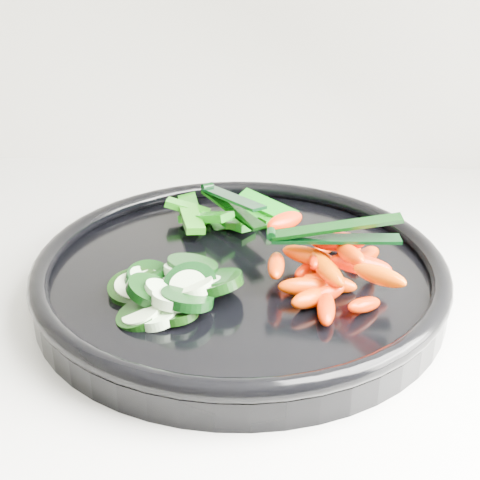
{
  "coord_description": "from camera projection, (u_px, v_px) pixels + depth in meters",
  "views": [
    {
      "loc": [
        0.2,
        1.12,
        1.25
      ],
      "look_at": [
        0.16,
        1.65,
        0.99
      ],
      "focal_mm": 50.0,
      "sensor_mm": 36.0,
      "label": 1
    }
  ],
  "objects": [
    {
      "name": "carrot_pile",
      "position": [
        328.0,
        266.0,
        0.58
      ],
      "size": [
        0.12,
        0.16,
        0.05
      ],
      "color": "#FD4300",
      "rests_on": "veggie_tray"
    },
    {
      "name": "pepper_pile",
      "position": [
        224.0,
        215.0,
        0.69
      ],
      "size": [
        0.14,
        0.11,
        0.04
      ],
      "color": "#27730B",
      "rests_on": "veggie_tray"
    },
    {
      "name": "tong_pepper",
      "position": [
        230.0,
        202.0,
        0.68
      ],
      "size": [
        0.08,
        0.1,
        0.02
      ],
      "color": "black",
      "rests_on": "pepper_pile"
    },
    {
      "name": "tong_carrot",
      "position": [
        332.0,
        233.0,
        0.56
      ],
      "size": [
        0.11,
        0.02,
        0.02
      ],
      "color": "black",
      "rests_on": "carrot_pile"
    },
    {
      "name": "cucumber_pile",
      "position": [
        169.0,
        287.0,
        0.56
      ],
      "size": [
        0.13,
        0.12,
        0.04
      ],
      "color": "black",
      "rests_on": "veggie_tray"
    },
    {
      "name": "veggie_tray",
      "position": [
        240.0,
        274.0,
        0.61
      ],
      "size": [
        0.46,
        0.46,
        0.04
      ],
      "color": "black",
      "rests_on": "counter"
    }
  ]
}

